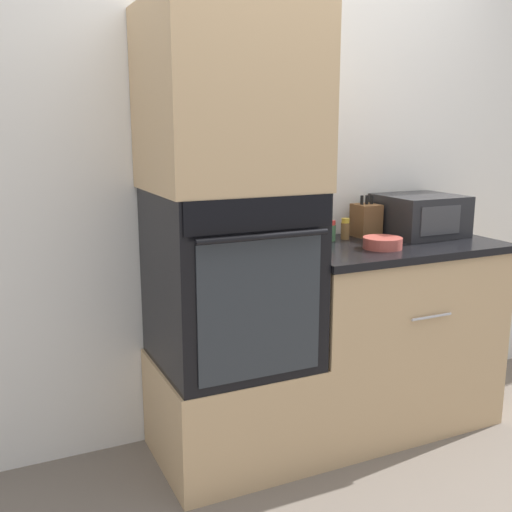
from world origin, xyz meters
name	(u,v)px	position (x,y,z in m)	size (l,w,h in m)	color
ground_plane	(328,472)	(0.00, 0.00, 0.00)	(12.00, 12.00, 0.00)	#6B6056
wall_back	(266,173)	(0.00, 0.63, 1.25)	(8.00, 0.05, 2.50)	silver
oven_cabinet_base	(232,409)	(-0.33, 0.30, 0.23)	(0.66, 0.60, 0.46)	tan
wall_oven	(231,278)	(-0.33, 0.30, 0.84)	(0.63, 0.64, 0.75)	black
oven_cabinet_upper	(229,98)	(-0.33, 0.30, 1.58)	(0.66, 0.60, 0.73)	tan
counter_unit	(387,333)	(0.51, 0.30, 0.46)	(1.05, 0.63, 0.92)	tan
microwave	(419,215)	(0.77, 0.41, 1.03)	(0.39, 0.37, 0.21)	#232326
knife_block	(366,220)	(0.49, 0.49, 1.01)	(0.12, 0.13, 0.21)	brown
bowl	(383,243)	(0.39, 0.20, 0.95)	(0.18, 0.18, 0.05)	#B24C42
condiment_jar_near	(345,229)	(0.36, 0.47, 0.97)	(0.04, 0.04, 0.10)	brown
condiment_jar_mid	(332,231)	(0.27, 0.46, 0.97)	(0.04, 0.04, 0.10)	#427047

